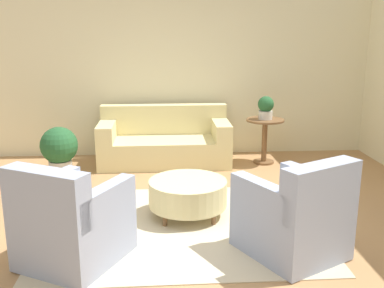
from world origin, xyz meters
name	(u,v)px	position (x,y,z in m)	size (l,w,h in m)	color
ground_plane	(181,226)	(0.00, 0.00, 0.00)	(16.00, 16.00, 0.00)	#AD7F51
wall_back	(172,69)	(0.00, 2.94, 1.40)	(9.75, 0.12, 2.80)	beige
rug	(181,226)	(0.00, 0.00, 0.01)	(2.79, 2.26, 0.01)	beige
couch	(165,143)	(-0.15, 2.35, 0.31)	(1.97, 0.88, 0.86)	beige
armchair_left	(71,224)	(-0.99, -0.68, 0.36)	(1.06, 1.10, 0.93)	#8E99B2
armchair_right	(295,218)	(0.99, -0.68, 0.36)	(1.06, 1.10, 0.93)	#8E99B2
ottoman_table	(188,193)	(0.08, 0.26, 0.27)	(0.86, 0.86, 0.40)	beige
side_table	(265,133)	(1.38, 2.24, 0.47)	(0.57, 0.57, 0.69)	brown
potted_plant_on_side_table	(266,107)	(1.38, 2.24, 0.87)	(0.24, 0.24, 0.35)	beige
potted_plant_floor	(59,148)	(-1.65, 1.92, 0.38)	(0.53, 0.53, 0.68)	beige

